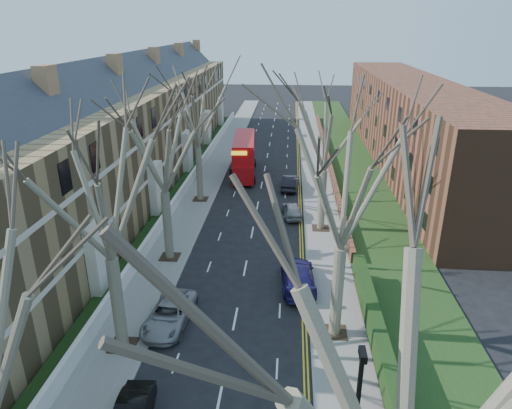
# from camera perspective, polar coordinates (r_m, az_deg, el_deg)

# --- Properties ---
(pavement_left) EXTENTS (3.00, 102.00, 0.12)m
(pavement_left) POSITION_cam_1_polar(r_m,az_deg,el_deg) (55.49, -5.10, 4.69)
(pavement_left) COLOR slate
(pavement_left) RESTS_ON ground
(pavement_right) EXTENTS (3.00, 102.00, 0.12)m
(pavement_right) POSITION_cam_1_polar(r_m,az_deg,el_deg) (54.85, 7.40, 4.39)
(pavement_right) COLOR slate
(pavement_right) RESTS_ON ground
(terrace_left) EXTENTS (9.70, 78.00, 13.60)m
(terrace_left) POSITION_cam_1_polar(r_m,az_deg,el_deg) (48.52, -15.89, 8.16)
(terrace_left) COLOR olive
(terrace_left) RESTS_ON ground
(flats_right) EXTENTS (13.97, 54.00, 10.00)m
(flats_right) POSITION_cam_1_polar(r_m,az_deg,el_deg) (59.25, 18.75, 9.64)
(flats_right) COLOR brown
(flats_right) RESTS_ON ground
(wall_hedge_right) EXTENTS (0.70, 24.00, 1.80)m
(wall_hedge_right) POSITION_cam_1_polar(r_m,az_deg,el_deg) (22.03, 16.93, -22.69)
(wall_hedge_right) COLOR brown
(wall_hedge_right) RESTS_ON ground
(front_wall_left) EXTENTS (0.30, 78.00, 1.00)m
(front_wall_left) POSITION_cam_1_polar(r_m,az_deg,el_deg) (48.17, -8.58, 2.56)
(front_wall_left) COLOR white
(front_wall_left) RESTS_ON ground
(grass_verge_right) EXTENTS (6.00, 102.00, 0.06)m
(grass_verge_right) POSITION_cam_1_polar(r_m,az_deg,el_deg) (55.26, 12.08, 4.31)
(grass_verge_right) COLOR #1D3B15
(grass_verge_right) RESTS_ON ground
(tree_left_mid) EXTENTS (10.50, 10.50, 14.71)m
(tree_left_mid) POSITION_cam_1_polar(r_m,az_deg,el_deg) (22.19, -18.79, 3.08)
(tree_left_mid) COLOR brown
(tree_left_mid) RESTS_ON ground
(tree_left_far) EXTENTS (10.15, 10.15, 14.22)m
(tree_left_far) POSITION_cam_1_polar(r_m,az_deg,el_deg) (31.36, -11.86, 8.40)
(tree_left_far) COLOR brown
(tree_left_far) RESTS_ON ground
(tree_left_dist) EXTENTS (10.50, 10.50, 14.71)m
(tree_left_dist) POSITION_cam_1_polar(r_m,az_deg,el_deg) (42.75, -7.52, 12.56)
(tree_left_dist) COLOR brown
(tree_left_dist) RESTS_ON ground
(tree_right_near) EXTENTS (10.85, 10.85, 15.20)m
(tree_right_near) POSITION_cam_1_polar(r_m,az_deg,el_deg) (10.08, 20.32, -18.92)
(tree_right_near) COLOR brown
(tree_right_near) RESTS_ON ground
(tree_right_mid) EXTENTS (10.50, 10.50, 14.71)m
(tree_right_mid) POSITION_cam_1_polar(r_m,az_deg,el_deg) (22.51, 11.25, 4.10)
(tree_right_mid) COLOR brown
(tree_right_mid) RESTS_ON ground
(tree_right_far) EXTENTS (10.15, 10.15, 14.22)m
(tree_right_far) POSITION_cam_1_polar(r_m,az_deg,el_deg) (36.12, 8.82, 10.33)
(tree_right_far) COLOR brown
(tree_right_far) RESTS_ON ground
(double_decker_bus) EXTENTS (3.13, 10.23, 4.25)m
(double_decker_bus) POSITION_cam_1_polar(r_m,az_deg,el_deg) (52.17, -1.48, 5.97)
(double_decker_bus) COLOR #B00C10
(double_decker_bus) RESTS_ON ground
(car_left_far) EXTENTS (2.66, 5.03, 1.35)m
(car_left_far) POSITION_cam_1_polar(r_m,az_deg,el_deg) (27.38, -10.76, -13.30)
(car_left_far) COLOR gray
(car_left_far) RESTS_ON ground
(car_right_near) EXTENTS (2.49, 5.45, 1.55)m
(car_right_near) POSITION_cam_1_polar(r_m,az_deg,el_deg) (30.44, 5.26, -8.88)
(car_right_near) COLOR navy
(car_right_near) RESTS_ON ground
(car_right_mid) EXTENTS (2.00, 3.98, 1.30)m
(car_right_mid) POSITION_cam_1_polar(r_m,az_deg,el_deg) (41.02, 4.49, -0.66)
(car_right_mid) COLOR gray
(car_right_mid) RESTS_ON ground
(car_right_far) EXTENTS (1.96, 4.56, 1.46)m
(car_right_far) POSITION_cam_1_polar(r_m,az_deg,el_deg) (47.95, 4.32, 2.80)
(car_right_far) COLOR black
(car_right_far) RESTS_ON ground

